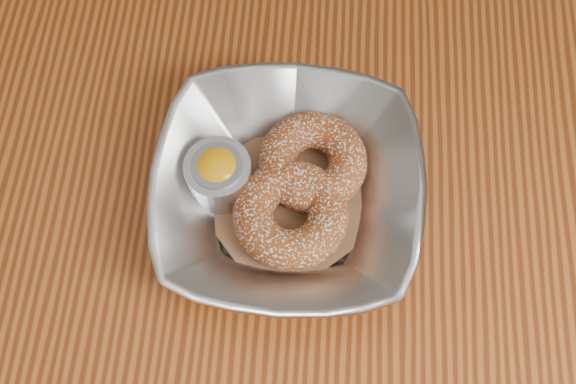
# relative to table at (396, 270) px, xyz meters

# --- Properties ---
(ground_plane) EXTENTS (4.00, 4.00, 0.00)m
(ground_plane) POSITION_rel_table_xyz_m (0.00, 0.00, -0.65)
(ground_plane) COLOR #565659
(ground_plane) RESTS_ON ground
(table) EXTENTS (1.20, 0.80, 0.75)m
(table) POSITION_rel_table_xyz_m (0.00, 0.00, 0.00)
(table) COLOR brown
(table) RESTS_ON ground_plane
(serving_bowl) EXTENTS (0.24, 0.24, 0.06)m
(serving_bowl) POSITION_rel_table_xyz_m (-0.12, 0.03, 0.13)
(serving_bowl) COLOR #B2B4B9
(serving_bowl) RESTS_ON table
(parchment) EXTENTS (0.20, 0.20, 0.00)m
(parchment) POSITION_rel_table_xyz_m (-0.12, 0.03, 0.11)
(parchment) COLOR brown
(parchment) RESTS_ON table
(donut_back) EXTENTS (0.13, 0.13, 0.04)m
(donut_back) POSITION_rel_table_xyz_m (-0.10, 0.06, 0.13)
(donut_back) COLOR #913E16
(donut_back) RESTS_ON parchment
(donut_front) EXTENTS (0.12, 0.12, 0.04)m
(donut_front) POSITION_rel_table_xyz_m (-0.11, 0.01, 0.13)
(donut_front) COLOR #913E16
(donut_front) RESTS_ON parchment
(ramekin) EXTENTS (0.06, 0.06, 0.05)m
(ramekin) POSITION_rel_table_xyz_m (-0.18, 0.04, 0.13)
(ramekin) COLOR #B2B4B9
(ramekin) RESTS_ON table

